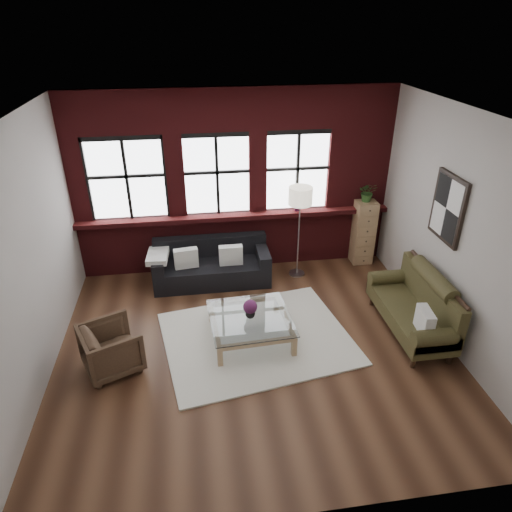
{
  "coord_description": "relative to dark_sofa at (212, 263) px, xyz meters",
  "views": [
    {
      "loc": [
        -0.73,
        -5.07,
        4.23
      ],
      "look_at": [
        0.1,
        0.6,
        1.15
      ],
      "focal_mm": 32.0,
      "sensor_mm": 36.0,
      "label": 1
    }
  ],
  "objects": [
    {
      "name": "floor",
      "position": [
        0.49,
        -1.9,
        -0.36
      ],
      "size": [
        5.5,
        5.5,
        0.0
      ],
      "primitive_type": "plane",
      "color": "#3F2517",
      "rests_on": "ground"
    },
    {
      "name": "ceiling",
      "position": [
        0.49,
        -1.9,
        2.84
      ],
      "size": [
        5.5,
        5.5,
        0.0
      ],
      "primitive_type": "plane",
      "rotation": [
        3.14,
        0.0,
        0.0
      ],
      "color": "white",
      "rests_on": "ground"
    },
    {
      "name": "wall_back",
      "position": [
        0.49,
        0.6,
        1.24
      ],
      "size": [
        5.5,
        0.0,
        5.5
      ],
      "primitive_type": "plane",
      "rotation": [
        1.57,
        0.0,
        0.0
      ],
      "color": "#AFAAA3",
      "rests_on": "ground"
    },
    {
      "name": "wall_front",
      "position": [
        0.49,
        -4.4,
        1.24
      ],
      "size": [
        5.5,
        0.0,
        5.5
      ],
      "primitive_type": "plane",
      "rotation": [
        -1.57,
        0.0,
        0.0
      ],
      "color": "#AFAAA3",
      "rests_on": "ground"
    },
    {
      "name": "wall_left",
      "position": [
        -2.26,
        -1.9,
        1.24
      ],
      "size": [
        0.0,
        5.0,
        5.0
      ],
      "primitive_type": "plane",
      "rotation": [
        1.57,
        0.0,
        1.57
      ],
      "color": "#AFAAA3",
      "rests_on": "ground"
    },
    {
      "name": "wall_right",
      "position": [
        3.24,
        -1.9,
        1.24
      ],
      "size": [
        0.0,
        5.0,
        5.0
      ],
      "primitive_type": "plane",
      "rotation": [
        1.57,
        0.0,
        -1.57
      ],
      "color": "#AFAAA3",
      "rests_on": "ground"
    },
    {
      "name": "brick_backwall",
      "position": [
        0.49,
        0.54,
        1.24
      ],
      "size": [
        5.5,
        0.12,
        3.2
      ],
      "primitive_type": null,
      "color": "#551416",
      "rests_on": "floor"
    },
    {
      "name": "sill_ledge",
      "position": [
        0.49,
        0.45,
        0.68
      ],
      "size": [
        5.5,
        0.3,
        0.08
      ],
      "primitive_type": "cube",
      "color": "#551416",
      "rests_on": "brick_backwall"
    },
    {
      "name": "window_left",
      "position": [
        -1.31,
        0.55,
        1.39
      ],
      "size": [
        1.38,
        0.1,
        1.5
      ],
      "primitive_type": null,
      "color": "black",
      "rests_on": "brick_backwall"
    },
    {
      "name": "window_mid",
      "position": [
        0.19,
        0.55,
        1.39
      ],
      "size": [
        1.38,
        0.1,
        1.5
      ],
      "primitive_type": null,
      "color": "black",
      "rests_on": "brick_backwall"
    },
    {
      "name": "window_right",
      "position": [
        1.59,
        0.55,
        1.39
      ],
      "size": [
        1.38,
        0.1,
        1.5
      ],
      "primitive_type": null,
      "color": "black",
      "rests_on": "brick_backwall"
    },
    {
      "name": "wall_poster",
      "position": [
        3.21,
        -1.6,
        1.49
      ],
      "size": [
        0.05,
        0.74,
        0.94
      ],
      "primitive_type": null,
      "color": "black",
      "rests_on": "wall_right"
    },
    {
      "name": "shag_rug",
      "position": [
        0.54,
        -1.72,
        -0.35
      ],
      "size": [
        2.93,
        2.46,
        0.03
      ],
      "primitive_type": "cube",
      "rotation": [
        0.0,
        0.0,
        0.17
      ],
      "color": "silver",
      "rests_on": "floor"
    },
    {
      "name": "dark_sofa",
      "position": [
        0.0,
        0.0,
        0.0
      ],
      "size": [
        1.99,
        0.81,
        0.72
      ],
      "primitive_type": null,
      "color": "black",
      "rests_on": "floor"
    },
    {
      "name": "pillow_a",
      "position": [
        -0.43,
        -0.1,
        0.19
      ],
      "size": [
        0.42,
        0.19,
        0.34
      ],
      "primitive_type": "cube",
      "rotation": [
        0.0,
        0.0,
        0.14
      ],
      "color": "silver",
      "rests_on": "dark_sofa"
    },
    {
      "name": "pillow_b",
      "position": [
        0.33,
        -0.1,
        0.19
      ],
      "size": [
        0.4,
        0.14,
        0.34
      ],
      "primitive_type": "cube",
      "rotation": [
        0.0,
        0.0,
        0.0
      ],
      "color": "silver",
      "rests_on": "dark_sofa"
    },
    {
      "name": "vintage_settee",
      "position": [
        2.79,
        -1.86,
        0.11
      ],
      "size": [
        0.78,
        1.75,
        0.93
      ],
      "primitive_type": null,
      "color": "#3C371B",
      "rests_on": "floor"
    },
    {
      "name": "pillow_settee",
      "position": [
        2.71,
        -2.4,
        0.22
      ],
      "size": [
        0.18,
        0.39,
        0.34
      ],
      "primitive_type": "cube",
      "rotation": [
        0.0,
        0.0,
        -0.11
      ],
      "color": "silver",
      "rests_on": "vintage_settee"
    },
    {
      "name": "armchair",
      "position": [
        -1.44,
        -2.04,
        -0.04
      ],
      "size": [
        0.93,
        0.92,
        0.65
      ],
      "primitive_type": "imported",
      "rotation": [
        0.0,
        0.0,
        1.98
      ],
      "color": "#412E20",
      "rests_on": "floor"
    },
    {
      "name": "coffee_table",
      "position": [
        0.45,
        -1.69,
        -0.18
      ],
      "size": [
        1.21,
        1.21,
        0.38
      ],
      "primitive_type": null,
      "rotation": [
        0.0,
        0.0,
        0.06
      ],
      "color": "#A38258",
      "rests_on": "shag_rug"
    },
    {
      "name": "vase",
      "position": [
        0.45,
        -1.69,
        0.08
      ],
      "size": [
        0.15,
        0.15,
        0.14
      ],
      "primitive_type": "imported",
      "rotation": [
        0.0,
        0.0,
        0.1
      ],
      "color": "#B2B2B2",
      "rests_on": "coffee_table"
    },
    {
      "name": "flowers",
      "position": [
        0.45,
        -1.69,
        0.19
      ],
      "size": [
        0.2,
        0.2,
        0.2
      ],
      "primitive_type": "sphere",
      "color": "#632254",
      "rests_on": "vase"
    },
    {
      "name": "drawer_chest",
      "position": [
        2.85,
        0.35,
        0.25
      ],
      "size": [
        0.37,
        0.37,
        1.21
      ],
      "primitive_type": "cube",
      "color": "#A38258",
      "rests_on": "floor"
    },
    {
      "name": "potted_plant_top",
      "position": [
        2.85,
        0.35,
        1.03
      ],
      "size": [
        0.38,
        0.35,
        0.35
      ],
      "primitive_type": "imported",
      "rotation": [
        0.0,
        0.0,
        -0.26
      ],
      "color": "#2D5923",
      "rests_on": "drawer_chest"
    },
    {
      "name": "floor_lamp",
      "position": [
        1.54,
        0.02,
        0.55
      ],
      "size": [
        0.4,
        0.4,
        1.81
      ],
      "primitive_type": null,
      "color": "#A5A5A8",
      "rests_on": "floor"
    },
    {
      "name": "sill_plant",
      "position": [
        1.61,
        0.42,
        0.89
      ],
      "size": [
        0.22,
        0.2,
        0.34
      ],
      "primitive_type": "imported",
      "rotation": [
        0.0,
        0.0,
        -0.28
      ],
      "color": "#632254",
      "rests_on": "sill_ledge"
    }
  ]
}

